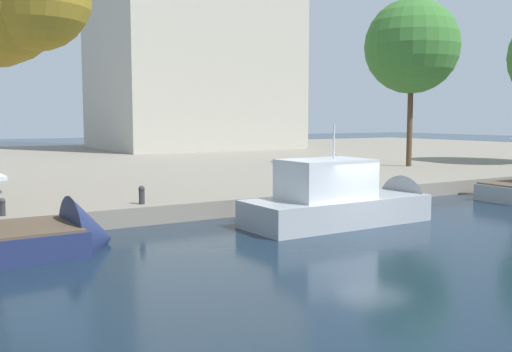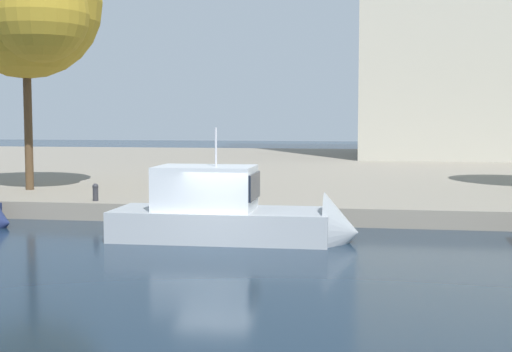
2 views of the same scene
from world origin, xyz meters
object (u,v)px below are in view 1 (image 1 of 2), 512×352
Objects in this scene: motor_yacht_1 at (348,204)px; mooring_bollard_2 at (2,206)px; mooring_bollard_1 at (142,194)px; tree_0 at (411,48)px.

motor_yacht_1 is 13.54× the size of mooring_bollard_2.
motor_yacht_1 is 13.17m from mooring_bollard_2.
mooring_bollard_2 is (-5.28, -0.11, -0.06)m from mooring_bollard_1.
mooring_bollard_1 is (-7.17, 4.41, 0.40)m from motor_yacht_1.
tree_0 is at bearing 36.35° from motor_yacht_1.
tree_0 reaches higher than mooring_bollard_2.
mooring_bollard_1 is 25.62m from tree_0.
motor_yacht_1 is 0.73× the size of tree_0.
motor_yacht_1 is at bearing -31.63° from mooring_bollard_1.
mooring_bollard_2 is at bearing -164.56° from tree_0.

